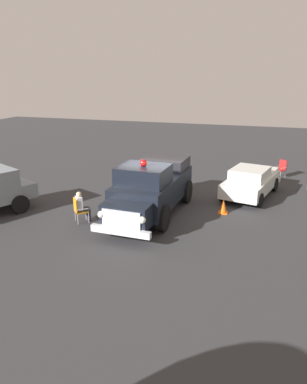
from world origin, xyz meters
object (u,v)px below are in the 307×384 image
classic_hot_rod (251,181)px  lawn_chair_near_truck (79,209)px  lawn_chair_spare (281,167)px  spectator_seated (82,206)px  vintage_fire_truck (152,187)px  traffic_cone (223,206)px

classic_hot_rod → lawn_chair_near_truck: (5.67, -6.35, -0.16)m
classic_hot_rod → lawn_chair_spare: size_ratio=4.57×
spectator_seated → vintage_fire_truck: bearing=125.2°
traffic_cone → lawn_chair_near_truck: bearing=-62.4°
spectator_seated → traffic_cone: size_ratio=2.03×
traffic_cone → lawn_chair_spare: bearing=160.7°
classic_hot_rod → spectator_seated: size_ratio=3.61×
vintage_fire_truck → lawn_chair_spare: (-7.87, 5.30, -0.61)m
lawn_chair_near_truck → spectator_seated: spectator_seated is taller
lawn_chair_near_truck → traffic_cone: bearing=117.6°
classic_hot_rod → lawn_chair_spare: bearing=160.0°
classic_hot_rod → lawn_chair_spare: (-3.99, 1.45, -0.16)m
lawn_chair_near_truck → spectator_seated: 0.17m
vintage_fire_truck → classic_hot_rod: vintage_fire_truck is taller
vintage_fire_truck → traffic_cone: size_ratio=9.48×
classic_hot_rod → lawn_chair_near_truck: size_ratio=4.57×
vintage_fire_truck → lawn_chair_near_truck: 3.13m
classic_hot_rod → lawn_chair_spare: classic_hot_rod is taller
lawn_chair_spare → spectator_seated: spectator_seated is taller
traffic_cone → spectator_seated: bearing=-62.7°
vintage_fire_truck → traffic_cone: 3.21m
vintage_fire_truck → traffic_cone: (-1.04, 2.90, -0.89)m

